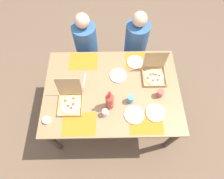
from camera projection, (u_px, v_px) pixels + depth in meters
The scene contains 22 objects.
ground_plane at pixel (112, 112), 2.84m from camera, with size 6.00×6.00×0.00m, color brown.
dining_table at pixel (112, 93), 2.25m from camera, with size 1.59×1.12×0.76m.
placemat_near_left at pixel (79, 124), 1.98m from camera, with size 0.36×0.26×0.00m, color orange.
placemat_near_right at pixel (146, 123), 1.98m from camera, with size 0.36×0.26×0.00m, color orange.
placemat_far_left at pixel (83, 61), 2.36m from camera, with size 0.36×0.26×0.00m, color orange.
placemat_far_right at pixel (139, 61), 2.36m from camera, with size 0.36×0.26×0.00m, color orange.
pizza_box_corner_right at pixel (70, 101), 2.05m from camera, with size 0.27×0.30×0.30m.
pizza_box_edge_far at pixel (154, 73), 2.22m from camera, with size 0.27×0.28×0.31m.
plate_middle at pixel (134, 115), 2.01m from camera, with size 0.22×0.22×0.03m.
plate_far_right at pixel (135, 62), 2.34m from camera, with size 0.20×0.20×0.03m.
plate_near_left at pixel (155, 113), 2.02m from camera, with size 0.20×0.20×0.03m.
plate_far_left at pixel (118, 75), 2.25m from camera, with size 0.20×0.20×0.03m.
soda_bottle at pixel (110, 101), 1.96m from camera, with size 0.09×0.09×0.32m.
cup_red at pixel (105, 113), 1.98m from camera, with size 0.06×0.06×0.10m, color silver.
cup_clear_left at pixel (131, 99), 2.06m from camera, with size 0.07×0.07×0.10m, color teal.
cup_spare at pixel (68, 84), 2.14m from camera, with size 0.07×0.07×0.10m, color #BF4742.
cup_dark at pixel (160, 93), 2.09m from camera, with size 0.07×0.07×0.10m, color #BF4742.
condiment_bowl at pixel (47, 120), 1.98m from camera, with size 0.08×0.08×0.04m, color white.
knife_by_far_left at pixel (163, 59), 2.37m from camera, with size 0.21×0.02×0.01m, color #B7B7BC.
fork_by_near_left at pixel (84, 80), 2.22m from camera, with size 0.19×0.02×0.01m, color #B7B7BC.
diner_left_seat at pixel (87, 49), 2.77m from camera, with size 0.32×0.32×1.14m.
diner_right_seat at pixel (135, 48), 2.77m from camera, with size 0.32×0.32×1.15m.
Camera 1 is at (-0.02, -1.01, 2.68)m, focal length 29.79 mm.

